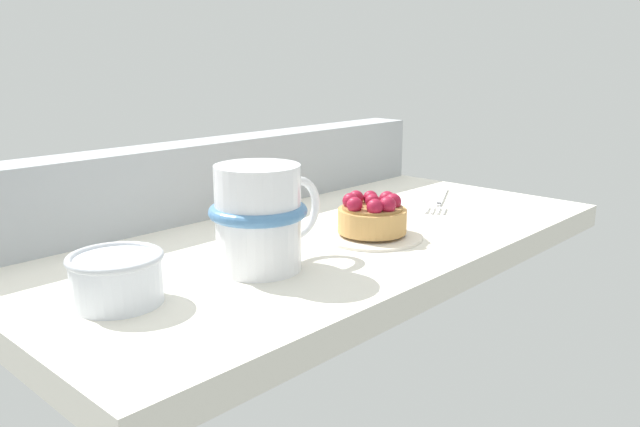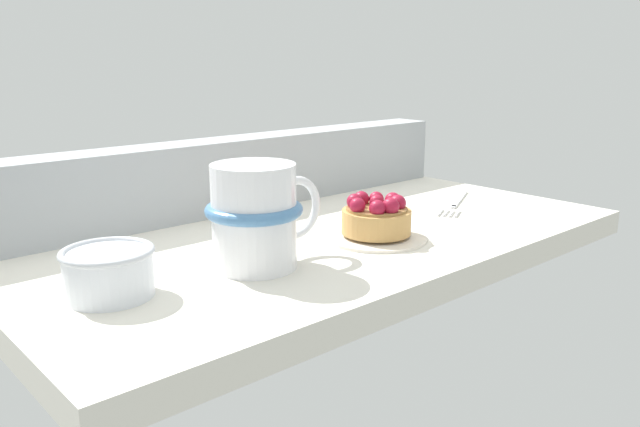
{
  "view_description": "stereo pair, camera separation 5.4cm",
  "coord_description": "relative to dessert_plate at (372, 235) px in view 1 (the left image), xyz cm",
  "views": [
    {
      "loc": [
        -51.55,
        -49.5,
        20.2
      ],
      "look_at": [
        -5.23,
        -5.91,
        4.15
      ],
      "focal_mm": 35.66,
      "sensor_mm": 36.0,
      "label": 1
    },
    {
      "loc": [
        -47.66,
        -53.29,
        20.2
      ],
      "look_at": [
        -5.23,
        -5.91,
        4.15
      ],
      "focal_mm": 35.66,
      "sensor_mm": 36.0,
      "label": 2
    }
  ],
  "objects": [
    {
      "name": "dessert_plate",
      "position": [
        0.0,
        0.0,
        0.0
      ],
      "size": [
        11.45,
        11.45,
        0.68
      ],
      "color": "silver",
      "rests_on": "ground_plane"
    },
    {
      "name": "dessert_fork",
      "position": [
        20.49,
        4.12,
        -0.02
      ],
      "size": [
        14.81,
        8.66,
        0.6
      ],
      "color": "silver",
      "rests_on": "ground_plane"
    },
    {
      "name": "window_rail_back",
      "position": [
        -2.71,
        22.7,
        4.39
      ],
      "size": [
        70.71,
        5.9,
        9.41
      ],
      "primitive_type": "cube",
      "color": "#9EA3A8",
      "rests_on": "ground_plane"
    },
    {
      "name": "sugar_bowl",
      "position": [
        -29.7,
        3.19,
        1.96
      ],
      "size": [
        7.9,
        7.9,
        4.28
      ],
      "color": "silver",
      "rests_on": "ground_plane"
    },
    {
      "name": "raspberry_tart",
      "position": [
        -0.0,
        -0.03,
        2.28
      ],
      "size": [
        7.75,
        7.75,
        4.48
      ],
      "color": "tan",
      "rests_on": "dessert_plate"
    },
    {
      "name": "ground_plane",
      "position": [
        -2.71,
        6.49,
        -1.77
      ],
      "size": [
        72.15,
        38.31,
        2.9
      ],
      "primitive_type": "cube",
      "color": "silver"
    },
    {
      "name": "coffee_mug",
      "position": [
        -15.64,
        1.16,
        4.85
      ],
      "size": [
        13.04,
        9.39,
        10.16
      ],
      "color": "white",
      "rests_on": "ground_plane"
    }
  ]
}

